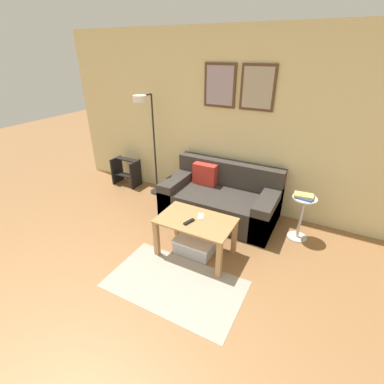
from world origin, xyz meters
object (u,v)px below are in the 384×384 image
(coffee_table, at_px, (196,227))
(storage_bin, at_px, (195,245))
(side_table, at_px, (301,214))
(floor_lamp, at_px, (147,130))
(step_stool, at_px, (126,171))
(couch, at_px, (221,199))
(cell_phone, at_px, (201,216))
(remote_control, at_px, (189,222))
(book_stack, at_px, (304,196))

(coffee_table, relative_size, storage_bin, 1.85)
(storage_bin, distance_m, side_table, 1.43)
(floor_lamp, bearing_deg, step_stool, 166.05)
(couch, relative_size, cell_phone, 11.67)
(couch, bearing_deg, cell_phone, -83.00)
(floor_lamp, relative_size, remote_control, 11.13)
(couch, height_order, step_stool, couch)
(coffee_table, distance_m, remote_control, 0.15)
(floor_lamp, xyz_separation_m, step_stool, (-0.68, 0.17, -0.89))
(coffee_table, xyz_separation_m, storage_bin, (-0.02, 0.03, -0.29))
(book_stack, bearing_deg, side_table, 50.33)
(storage_bin, xyz_separation_m, side_table, (1.07, 0.90, 0.26))
(step_stool, bearing_deg, book_stack, -4.43)
(cell_phone, bearing_deg, coffee_table, -127.85)
(step_stool, bearing_deg, cell_phone, -27.45)
(storage_bin, relative_size, book_stack, 1.96)
(cell_phone, distance_m, step_stool, 2.33)
(side_table, bearing_deg, floor_lamp, 178.62)
(floor_lamp, xyz_separation_m, remote_control, (1.32, -1.08, -0.65))
(storage_bin, height_order, remote_control, remote_control)
(floor_lamp, height_order, side_table, floor_lamp)
(side_table, distance_m, remote_control, 1.50)
(storage_bin, height_order, step_stool, step_stool)
(couch, relative_size, storage_bin, 3.40)
(couch, xyz_separation_m, step_stool, (-1.95, 0.19, -0.01))
(storage_bin, height_order, cell_phone, cell_phone)
(storage_bin, bearing_deg, side_table, 40.11)
(book_stack, bearing_deg, coffee_table, -138.54)
(remote_control, bearing_deg, couch, 108.88)
(storage_bin, relative_size, remote_control, 3.20)
(remote_control, distance_m, cell_phone, 0.19)
(couch, xyz_separation_m, storage_bin, (0.07, -0.94, -0.18))
(couch, height_order, remote_control, couch)
(storage_bin, bearing_deg, remote_control, -99.90)
(coffee_table, height_order, cell_phone, cell_phone)
(coffee_table, height_order, remote_control, remote_control)
(storage_bin, height_order, floor_lamp, floor_lamp)
(floor_lamp, relative_size, cell_phone, 11.92)
(cell_phone, bearing_deg, step_stool, 128.22)
(couch, distance_m, step_stool, 1.96)
(couch, xyz_separation_m, cell_phone, (0.11, -0.88, 0.22))
(coffee_table, bearing_deg, side_table, 41.55)
(couch, xyz_separation_m, floor_lamp, (-1.27, 0.02, 0.88))
(side_table, xyz_separation_m, remote_control, (-1.09, -1.02, 0.14))
(book_stack, height_order, remote_control, book_stack)
(floor_lamp, distance_m, cell_phone, 1.78)
(coffee_table, relative_size, side_table, 1.47)
(coffee_table, distance_m, storage_bin, 0.29)
(couch, relative_size, step_stool, 3.38)
(couch, bearing_deg, floor_lamp, 179.02)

